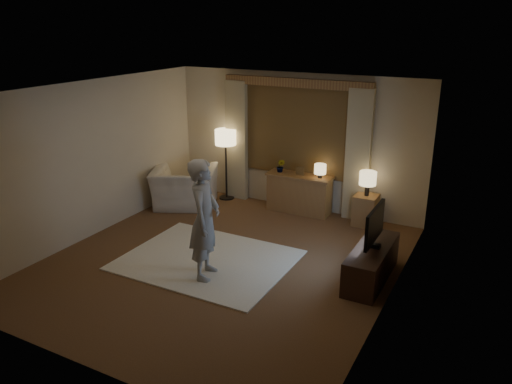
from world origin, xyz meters
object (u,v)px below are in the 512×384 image
Objects in this scene: side_table at (365,210)px; sideboard at (299,194)px; person at (205,219)px; armchair at (185,188)px; tv_stand at (371,263)px.

sideboard is at bearing 177.81° from side_table.
person reaches higher than sideboard.
armchair is at bearing -167.83° from side_table.
armchair is (-2.10, -0.79, 0.04)m from sideboard.
side_table is at bearing -43.74° from person.
armchair is 0.86× the size of tv_stand.
armchair is at bearing 163.77° from tv_stand.
tv_stand is 2.43m from person.
sideboard is 0.86× the size of tv_stand.
tv_stand is at bearing -45.23° from sideboard.
side_table is (1.31, -0.05, -0.07)m from sideboard.
side_table is (3.41, 0.74, -0.11)m from armchair.
person is (-2.11, -1.02, 0.64)m from tv_stand.
person is (-0.17, -2.99, 0.54)m from sideboard.
sideboard reaches higher than tv_stand.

